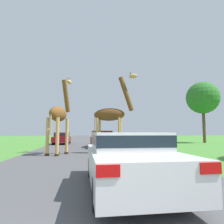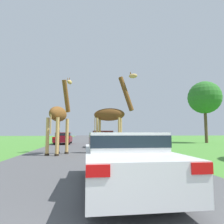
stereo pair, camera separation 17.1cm
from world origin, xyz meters
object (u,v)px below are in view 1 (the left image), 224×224
car_queue_right (62,138)px  tree_left_edge (203,98)px  car_far_ahead (102,138)px  giraffe_companion (59,116)px  giraffe_near_road (112,114)px  car_lead_maroon (127,158)px  car_queue_left (104,138)px

car_queue_right → tree_left_edge: 18.82m
car_far_ahead → tree_left_edge: size_ratio=0.56×
giraffe_companion → giraffe_near_road: bearing=25.2°
tree_left_edge → car_lead_maroon: bearing=-127.1°
car_queue_left → car_far_ahead: (-0.69, -4.66, 0.03)m
giraffe_near_road → tree_left_edge: (13.78, 11.21, 3.34)m
giraffe_companion → car_lead_maroon: giraffe_companion is taller
car_queue_right → car_queue_left: car_queue_left is taller
giraffe_near_road → car_queue_left: size_ratio=1.34×
giraffe_near_road → car_queue_right: 12.14m
car_queue_left → tree_left_edge: tree_left_edge is taller
car_queue_right → tree_left_edge: bearing=0.1°
car_lead_maroon → car_queue_left: (1.26, 18.02, 0.04)m
giraffe_near_road → car_queue_left: (0.50, 10.00, -1.81)m
giraffe_companion → car_far_ahead: size_ratio=1.16×
tree_left_edge → car_far_ahead: bearing=-157.2°
giraffe_companion → car_far_ahead: bearing=82.4°
car_queue_left → giraffe_companion: bearing=-110.8°
giraffe_near_road → car_queue_left: 10.17m
car_queue_right → giraffe_companion: bearing=-85.2°
car_lead_maroon → car_queue_right: (-3.54, 19.22, -0.00)m
car_lead_maroon → car_queue_right: 19.54m
car_queue_right → car_queue_left: size_ratio=1.18×
car_lead_maroon → car_queue_right: bearing=100.5°
car_far_ahead → tree_left_edge: bearing=22.8°
giraffe_near_road → tree_left_edge: size_ratio=0.66×
car_lead_maroon → car_queue_right: car_lead_maroon is taller
car_queue_left → giraffe_near_road: bearing=-92.9°
car_queue_right → tree_left_edge: tree_left_edge is taller
giraffe_near_road → car_lead_maroon: bearing=15.6°
giraffe_near_road → giraffe_companion: 3.37m
giraffe_companion → car_lead_maroon: size_ratio=1.18×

